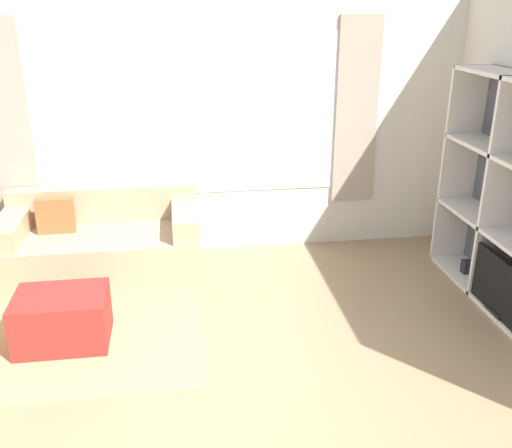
# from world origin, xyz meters

# --- Properties ---
(wall_back) EXTENTS (6.84, 0.11, 2.70)m
(wall_back) POSITION_xyz_m (0.00, 3.30, 1.36)
(wall_back) COLOR silver
(wall_back) RESTS_ON ground_plane
(area_rug) EXTENTS (2.81, 2.00, 0.01)m
(area_rug) POSITION_xyz_m (-1.40, 1.86, 0.01)
(area_rug) COLOR tan
(area_rug) RESTS_ON ground_plane
(couch_main) EXTENTS (1.83, 0.90, 0.80)m
(couch_main) POSITION_xyz_m (-0.89, 2.80, 0.31)
(couch_main) COLOR tan
(couch_main) RESTS_ON ground_plane
(ottoman) EXTENTS (0.70, 0.52, 0.42)m
(ottoman) POSITION_xyz_m (-1.09, 1.62, 0.21)
(ottoman) COLOR #A82823
(ottoman) RESTS_ON ground_plane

